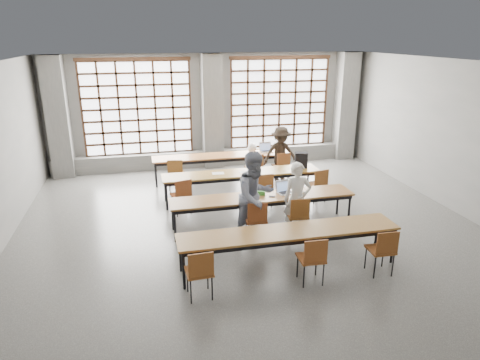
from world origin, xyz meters
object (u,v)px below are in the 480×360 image
(laptop_front, at_px, (285,190))
(chair_mid_right, at_px, (318,182))
(desk_row_c, at_px, (263,199))
(chair_near_right, at_px, (383,247))
(chair_back_mid, at_px, (255,166))
(chair_near_mid, at_px, (313,256))
(chair_mid_centre, at_px, (264,186))
(chair_mid_left, at_px, (182,193))
(chair_front_right, at_px, (298,213))
(chair_front_left, at_px, (256,217))
(plastic_bag, at_px, (252,148))
(mouse, at_px, (304,192))
(desk_row_a, at_px, (222,157))
(green_box, at_px, (259,193))
(chair_back_right, at_px, (282,164))
(desk_row_b, at_px, (242,175))
(desk_row_d, at_px, (289,234))
(phone, at_px, (272,196))
(student_male, at_px, (297,199))
(student_female, at_px, (255,196))
(chair_back_left, at_px, (175,171))
(student_back, at_px, (281,154))
(red_pouch, at_px, (199,269))
(laptop_back, at_px, (266,149))
(chair_near_left, at_px, (200,269))
(backpack, at_px, (301,160))

(laptop_front, bearing_deg, chair_mid_right, 38.88)
(desk_row_c, distance_m, chair_near_right, 2.82)
(chair_back_mid, height_order, chair_near_mid, same)
(chair_mid_centre, bearing_deg, chair_mid_left, 179.93)
(chair_front_right, bearing_deg, chair_front_left, -179.99)
(chair_front_left, distance_m, chair_front_right, 0.90)
(plastic_bag, bearing_deg, mouse, -85.59)
(plastic_bag, bearing_deg, desk_row_a, -176.82)
(chair_front_right, bearing_deg, mouse, 59.52)
(green_box, bearing_deg, chair_back_right, 62.31)
(desk_row_b, height_order, desk_row_d, same)
(chair_back_mid, relative_size, mouse, 8.98)
(chair_mid_left, xyz_separation_m, phone, (1.81, -1.20, 0.20))
(student_male, relative_size, student_female, 0.84)
(desk_row_a, relative_size, phone, 30.77)
(chair_back_left, relative_size, chair_back_mid, 1.00)
(desk_row_a, height_order, chair_mid_right, chair_mid_right)
(chair_back_right, height_order, plastic_bag, plastic_bag)
(chair_mid_centre, bearing_deg, student_male, -81.20)
(desk_row_d, distance_m, student_female, 1.32)
(chair_mid_right, relative_size, student_back, 0.56)
(desk_row_d, height_order, green_box, green_box)
(chair_back_right, distance_m, chair_mid_left, 3.47)
(laptop_front, bearing_deg, chair_mid_left, 155.41)
(plastic_bag, bearing_deg, red_pouch, -112.37)
(chair_near_mid, xyz_separation_m, laptop_back, (0.94, 5.94, 0.25))
(chair_back_right, bearing_deg, desk_row_c, -116.20)
(chair_back_right, xyz_separation_m, student_male, (-0.79, -3.32, 0.25))
(chair_near_left, bearing_deg, student_male, 39.30)
(chair_back_left, xyz_separation_m, chair_mid_right, (3.40, -1.72, 0.00))
(chair_back_right, bearing_deg, mouse, -98.73)
(desk_row_a, distance_m, desk_row_c, 3.45)
(desk_row_a, distance_m, chair_front_left, 4.08)
(desk_row_a, xyz_separation_m, student_back, (1.60, -0.50, 0.13))
(chair_front_right, relative_size, backpack, 2.20)
(mouse, xyz_separation_m, plastic_bag, (-0.27, 3.51, 0.12))
(laptop_back, bearing_deg, chair_mid_centre, -107.46)
(chair_front_right, bearing_deg, phone, 127.90)
(phone, xyz_separation_m, red_pouch, (-1.89, -2.21, -0.24))
(desk_row_d, relative_size, red_pouch, 20.00)
(chair_front_right, relative_size, chair_near_mid, 1.00)
(student_back, bearing_deg, chair_near_mid, -103.51)
(chair_mid_centre, distance_m, plastic_bag, 2.44)
(chair_front_left, distance_m, mouse, 1.41)
(student_back, bearing_deg, plastic_bag, 140.93)
(mouse, bearing_deg, student_male, -126.10)
(laptop_front, bearing_deg, desk_row_a, 102.79)
(desk_row_c, bearing_deg, chair_near_left, -125.54)
(chair_near_mid, bearing_deg, student_female, 104.49)
(chair_mid_right, bearing_deg, laptop_back, 104.62)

